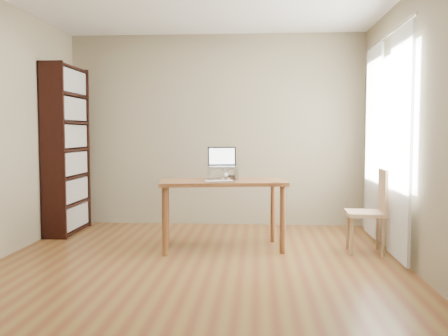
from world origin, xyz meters
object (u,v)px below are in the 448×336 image
chair (372,208)px  bookshelf (67,150)px  keyboard (219,181)px  cat (225,174)px  desk (222,190)px  laptop (223,162)px

chair → bookshelf: bearing=169.1°
keyboard → cat: 0.34m
bookshelf → desk: 2.20m
cat → laptop: bearing=131.9°
keyboard → chair: (1.60, 0.13, -0.29)m
desk → laptop: 0.32m
keyboard → chair: bearing=-9.6°
bookshelf → chair: (3.60, -0.86, -0.58)m
desk → keyboard: 0.25m
cat → keyboard: bearing=-105.3°
keyboard → cat: bearing=67.3°
keyboard → cat: cat is taller
laptop → chair: 1.66m
laptop → chair: (1.58, -0.23, -0.46)m
cat → chair: cat is taller
desk → chair: size_ratio=1.61×
bookshelf → chair: bearing=-13.5°
laptop → keyboard: laptop is taller
desk → cat: 0.20m
keyboard → cat: size_ratio=0.69×
bookshelf → cat: 2.17m
keyboard → chair: 1.63m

